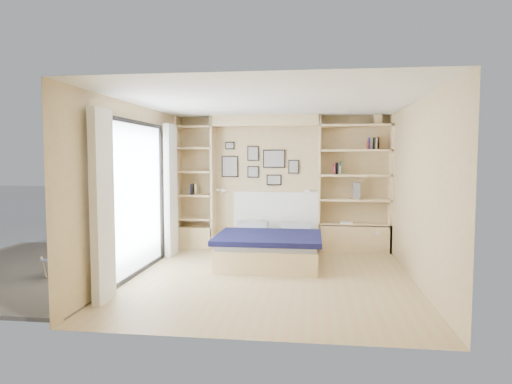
# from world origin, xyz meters

# --- Properties ---
(ground) EXTENTS (4.50, 4.50, 0.00)m
(ground) POSITION_xyz_m (0.00, 0.00, 0.00)
(ground) COLOR tan
(ground) RESTS_ON ground
(room_shell) EXTENTS (4.50, 4.50, 4.50)m
(room_shell) POSITION_xyz_m (-0.39, 1.52, 1.08)
(room_shell) COLOR #D5B681
(room_shell) RESTS_ON ground
(bed) EXTENTS (1.65, 2.19, 1.07)m
(bed) POSITION_xyz_m (-0.10, 1.08, 0.27)
(bed) COLOR beige
(bed) RESTS_ON ground
(photo_gallery) EXTENTS (1.48, 0.02, 0.82)m
(photo_gallery) POSITION_xyz_m (-0.45, 2.22, 1.60)
(photo_gallery) COLOR black
(photo_gallery) RESTS_ON ground
(reading_lamps) EXTENTS (1.92, 0.12, 0.15)m
(reading_lamps) POSITION_xyz_m (-0.30, 2.00, 1.10)
(reading_lamps) COLOR silver
(reading_lamps) RESTS_ON ground
(shelf_decor) EXTENTS (3.56, 0.23, 2.03)m
(shelf_decor) POSITION_xyz_m (1.12, 2.07, 1.69)
(shelf_decor) COLOR #A51E1E
(shelf_decor) RESTS_ON ground
(deck) EXTENTS (3.20, 4.00, 0.05)m
(deck) POSITION_xyz_m (-3.60, 0.00, 0.00)
(deck) COLOR brown
(deck) RESTS_ON ground
(deck_chair) EXTENTS (0.47, 0.72, 0.69)m
(deck_chair) POSITION_xyz_m (-2.93, -0.20, 0.33)
(deck_chair) COLOR tan
(deck_chair) RESTS_ON ground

